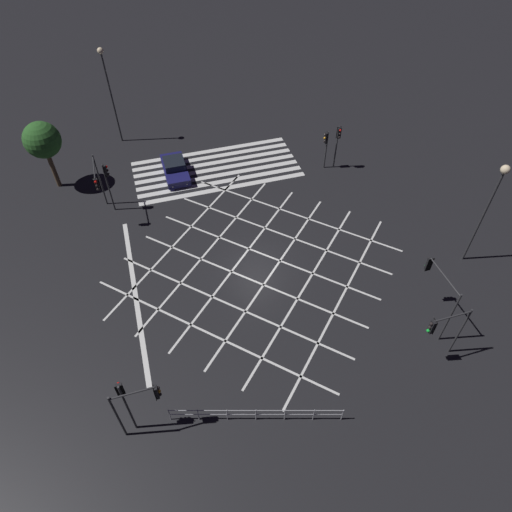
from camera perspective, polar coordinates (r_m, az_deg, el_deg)
The scene contains 15 objects.
ground_plane at distance 30.29m, azimuth 0.00°, elevation -1.28°, with size 200.00×200.00×0.00m, color black.
road_markings at distance 34.97m, azimuth -3.87°, elevation 6.51°, with size 20.14×24.38×0.01m.
traffic_light_sw_main at distance 37.67m, azimuth 8.72°, elevation 13.82°, with size 0.39×0.36×3.33m.
traffic_light_nw_cross at distance 27.21m, azimuth 21.86°, elevation -3.39°, with size 0.36×3.09×4.09m.
traffic_light_se_main at distance 34.28m, azimuth -18.10°, elevation 9.22°, with size 0.39×0.36×4.02m.
traffic_light_nw_main at distance 25.70m, azimuth 22.53°, elevation -8.24°, with size 2.39×0.36×3.90m.
traffic_light_sw_cross at distance 37.64m, azimuth 10.21°, elevation 14.17°, with size 0.36×0.39×3.78m.
traffic_light_ne_main at distance 22.37m, azimuth -14.40°, elevation -17.22°, with size 2.26×0.36×3.93m.
traffic_light_ne_cross at distance 22.48m, azimuth -16.20°, elevation -16.67°, with size 0.36×0.39×4.22m.
traffic_light_se_cross at distance 33.65m, azimuth -19.18°, elevation 8.90°, with size 0.36×2.90×4.37m.
street_lamp_east at distance 30.37m, azimuth 27.55°, elevation 6.86°, with size 0.54×0.54×7.56m.
street_lamp_west at distance 41.02m, azimuth -18.10°, elevation 20.26°, with size 0.49×0.49×8.16m.
street_tree_near at distance 37.72m, azimuth -25.16°, elevation 12.93°, with size 2.69×2.69×5.48m.
waiting_car at distance 38.08m, azimuth -10.10°, elevation 10.75°, with size 1.82×4.24×1.28m.
pedestrian_railing at distance 23.91m, azimuth 0.00°, elevation -19.09°, with size 8.30×2.53×1.05m.
Camera 1 is at (5.86, 19.46, 22.46)m, focal length 32.00 mm.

